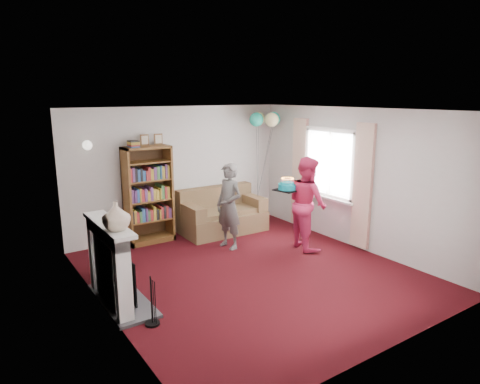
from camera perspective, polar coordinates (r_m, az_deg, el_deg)
ground at (r=6.79m, az=1.64°, el=-10.70°), size 5.00×5.00×0.00m
wall_back at (r=8.52m, az=-8.19°, el=2.84°), size 4.50×0.02×2.50m
wall_left at (r=5.44m, az=-18.05°, el=-3.43°), size 0.02×5.00×2.50m
wall_right at (r=7.90m, az=15.15°, el=1.74°), size 0.02×5.00×2.50m
ceiling at (r=6.23m, az=1.79°, el=10.92°), size 4.50×5.00×0.01m
fireplace at (r=5.90m, az=-16.46°, el=-9.64°), size 0.55×1.80×1.12m
window_bay at (r=8.27m, az=11.75°, el=2.06°), size 0.14×2.02×2.20m
wall_sconce at (r=7.70m, az=-19.70°, el=5.90°), size 0.16×0.23×0.16m
bookcase at (r=8.11m, az=-12.22°, el=-0.44°), size 0.86×0.42×2.02m
sofa at (r=8.68m, az=-2.51°, el=-3.08°), size 1.67×0.88×0.88m
wicker_basket at (r=6.85m, az=-17.06°, el=-9.43°), size 0.45×0.45×0.40m
person_striped at (r=7.62m, az=-1.47°, el=-1.90°), size 0.48×0.63×1.55m
person_magenta at (r=7.71m, az=8.92°, el=-1.45°), size 0.79×0.92×1.66m
birthday_cake at (r=7.56m, az=6.33°, el=0.72°), size 0.39×0.39×0.22m
balloons at (r=8.90m, az=3.35°, el=9.66°), size 0.72×0.72×1.70m
mantel_vase at (r=5.32m, az=-16.19°, el=-3.10°), size 0.43×0.43×0.35m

